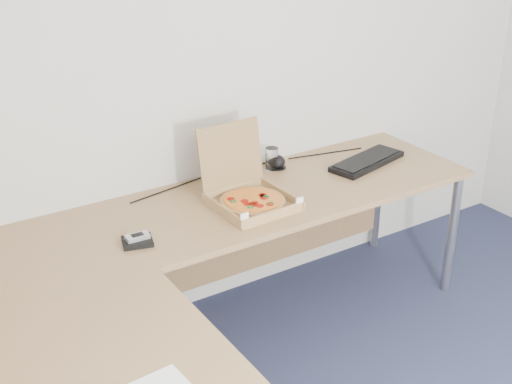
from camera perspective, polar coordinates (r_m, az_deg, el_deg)
desk at (r=2.77m, az=-3.14°, el=-6.26°), size 2.50×2.20×0.73m
pizza_box at (r=3.18m, az=-0.48°, el=-0.42°), size 0.34×0.39×0.35m
drinking_glass at (r=3.57m, az=1.32°, el=2.79°), size 0.07×0.07×0.12m
keyboard at (r=3.69m, az=9.18°, el=2.52°), size 0.48×0.27×0.03m
wallet at (r=2.91m, az=-9.80°, el=-4.07°), size 0.15×0.13×0.02m
phone at (r=2.90m, az=-9.80°, el=-3.68°), size 0.10×0.05×0.02m
dome_speaker at (r=3.59m, az=1.78°, el=2.58°), size 0.09×0.09×0.08m
cable_bundle at (r=3.55m, az=-0.80°, el=1.74°), size 0.66×0.14×0.01m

